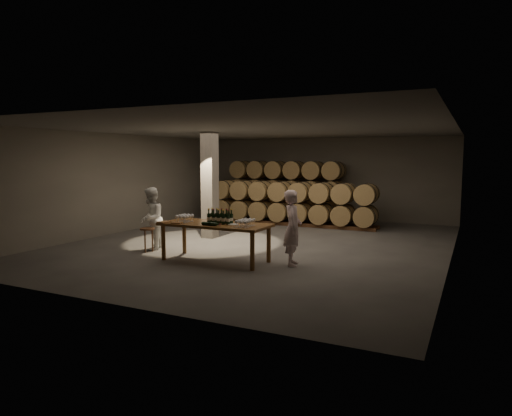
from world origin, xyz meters
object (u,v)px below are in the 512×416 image
at_px(bottle_cluster, 220,218).
at_px(stool, 147,232).
at_px(person_man, 293,228).
at_px(notebook_near, 177,223).
at_px(tasting_table, 215,228).
at_px(plate, 233,224).
at_px(person_woman, 151,219).

height_order(bottle_cluster, stool, bottle_cluster).
distance_m(stool, person_man, 3.95).
bearing_deg(stool, bottle_cluster, -3.56).
relative_size(stool, person_man, 0.36).
bearing_deg(stool, notebook_near, -22.33).
distance_m(tasting_table, plate, 0.50).
bearing_deg(notebook_near, person_man, 5.15).
xyz_separation_m(notebook_near, person_man, (2.59, 0.79, -0.06)).
bearing_deg(person_man, person_woman, 69.69).
height_order(stool, person_man, person_man).
distance_m(plate, person_woman, 2.76).
relative_size(notebook_near, person_man, 0.13).
distance_m(tasting_table, notebook_near, 0.90).
relative_size(tasting_table, person_man, 1.52).
height_order(tasting_table, stool, tasting_table).
relative_size(notebook_near, person_woman, 0.14).
distance_m(bottle_cluster, person_woman, 2.41).
xyz_separation_m(person_man, person_woman, (-4.03, 0.05, -0.03)).
height_order(tasting_table, person_man, person_man).
distance_m(notebook_near, person_woman, 1.66).
bearing_deg(person_man, tasting_table, 82.94).
height_order(bottle_cluster, person_man, person_man).
xyz_separation_m(stool, person_woman, (-0.10, 0.29, 0.32)).
bearing_deg(tasting_table, notebook_near, -154.20).
xyz_separation_m(tasting_table, plate, (0.48, -0.02, 0.11)).
relative_size(tasting_table, person_woman, 1.57).
xyz_separation_m(plate, stool, (-2.63, 0.18, -0.40)).
xyz_separation_m(bottle_cluster, plate, (0.36, -0.04, -0.12)).
relative_size(notebook_near, stool, 0.36).
bearing_deg(stool, plate, -3.85).
distance_m(stool, person_woman, 0.44).
height_order(tasting_table, person_woman, person_woman).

